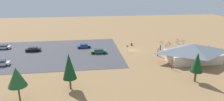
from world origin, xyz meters
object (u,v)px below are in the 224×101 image
(trash_bin, at_px, (131,44))
(visitor_crossing_yard, at_px, (174,49))
(pine_midwest, at_px, (17,77))
(bicycle_black_yard_right, at_px, (183,41))
(bicycle_red_mid_cluster, at_px, (178,40))
(bicycle_silver_near_porch, at_px, (180,45))
(bicycle_orange_edge_north, at_px, (183,44))
(bike_pavilion, at_px, (193,52))
(bicycle_green_front_row, at_px, (161,42))
(visitor_near_lot, at_px, (160,47))
(pine_west, at_px, (197,62))
(visitor_at_bikes, at_px, (158,53))
(car_white_front_row, at_px, (1,63))
(car_black_back_corner, at_px, (33,49))
(bicycle_blue_lone_west, at_px, (177,43))
(lot_sign, at_px, (127,48))
(pine_far_west, at_px, (69,66))
(car_blue_by_curb, at_px, (84,46))
(car_silver_near_entry, at_px, (4,47))
(bicycle_white_trailside, at_px, (169,42))
(bicycle_purple_by_bin, at_px, (166,46))
(bicycle_teal_yard_front, at_px, (169,44))

(trash_bin, relative_size, visitor_crossing_yard, 0.51)
(pine_midwest, distance_m, bicycle_black_yard_right, 59.48)
(bicycle_red_mid_cluster, xyz_separation_m, bicycle_silver_near_porch, (2.13, 6.43, 0.02))
(bicycle_red_mid_cluster, height_order, bicycle_orange_edge_north, bicycle_orange_edge_north)
(bike_pavilion, relative_size, bicycle_green_front_row, 11.98)
(bicycle_red_mid_cluster, xyz_separation_m, visitor_near_lot, (10.67, 9.79, 0.61))
(bicycle_silver_near_porch, bearing_deg, bicycle_green_front_row, -40.23)
(pine_west, relative_size, bicycle_black_yard_right, 4.64)
(bike_pavilion, xyz_separation_m, visitor_at_bikes, (7.75, -5.62, -1.80))
(pine_midwest, xyz_separation_m, bicycle_silver_near_porch, (-44.75, -29.39, -4.20))
(car_white_front_row, height_order, visitor_crossing_yard, visitor_crossing_yard)
(car_black_back_corner, height_order, car_white_front_row, car_black_back_corner)
(trash_bin, bearing_deg, car_white_front_row, 20.23)
(bicycle_black_yard_right, xyz_separation_m, car_white_front_row, (57.99, 15.97, 0.41))
(bicycle_blue_lone_west, bearing_deg, lot_sign, 19.65)
(pine_midwest, height_order, pine_far_west, pine_far_west)
(lot_sign, bearing_deg, pine_midwest, 45.37)
(pine_west, bearing_deg, visitor_at_bikes, -83.72)
(car_blue_by_curb, bearing_deg, car_silver_near_entry, -5.17)
(pine_midwest, distance_m, bicycle_green_front_row, 52.17)
(visitor_near_lot, bearing_deg, bicycle_orange_edge_north, -157.09)
(pine_midwest, distance_m, visitor_crossing_yard, 46.84)
(car_blue_by_curb, height_order, visitor_near_lot, visitor_near_lot)
(bicycle_orange_edge_north, bearing_deg, trash_bin, -7.53)
(pine_far_west, bearing_deg, bicycle_black_yard_right, -141.53)
(car_silver_near_entry, bearing_deg, pine_far_west, 126.95)
(bicycle_white_trailside, bearing_deg, bike_pavilion, 86.06)
(pine_far_west, bearing_deg, bicycle_red_mid_cluster, -139.48)
(bike_pavilion, distance_m, visitor_near_lot, 12.14)
(visitor_crossing_yard, bearing_deg, car_blue_by_curb, -15.35)
(pine_midwest, relative_size, car_black_back_corner, 1.39)
(bicycle_blue_lone_west, height_order, visitor_crossing_yard, visitor_crossing_yard)
(bicycle_orange_edge_north, bearing_deg, bicycle_red_mid_cluster, -97.04)
(trash_bin, xyz_separation_m, bicycle_blue_lone_west, (-16.84, -0.05, -0.09))
(car_white_front_row, relative_size, visitor_near_lot, 2.38)
(lot_sign, bearing_deg, visitor_near_lot, -177.79)
(bicycle_green_front_row, distance_m, car_black_back_corner, 43.80)
(car_silver_near_entry, xyz_separation_m, visitor_near_lot, (-50.67, 8.27, 0.26))
(lot_sign, relative_size, bicycle_white_trailside, 1.24)
(bicycle_blue_lone_west, height_order, bicycle_silver_near_porch, bicycle_silver_near_porch)
(bicycle_green_front_row, bearing_deg, bicycle_purple_by_bin, 92.71)
(bicycle_black_yard_right, relative_size, bicycle_green_front_row, 1.05)
(trash_bin, distance_m, pine_west, 30.80)
(bicycle_black_yard_right, relative_size, visitor_near_lot, 0.76)
(bicycle_purple_by_bin, distance_m, bicycle_teal_yard_front, 2.22)
(bicycle_black_yard_right, bearing_deg, visitor_crossing_yard, 51.50)
(bicycle_teal_yard_front, bearing_deg, pine_far_west, 40.55)
(bicycle_black_yard_right, bearing_deg, trash_bin, 5.60)
(car_silver_near_entry, bearing_deg, bicycle_blue_lone_west, 178.43)
(car_blue_by_curb, relative_size, visitor_at_bikes, 2.54)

